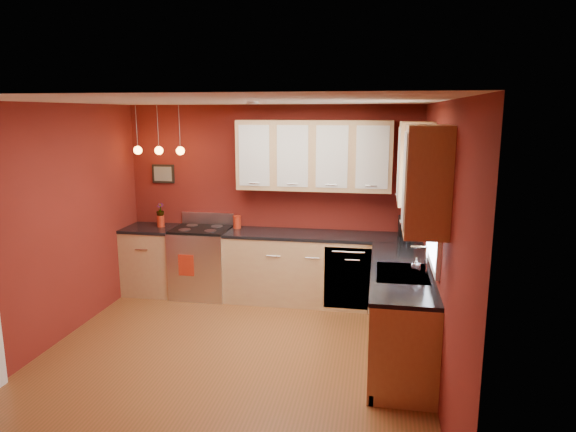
% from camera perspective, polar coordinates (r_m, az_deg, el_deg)
% --- Properties ---
extents(floor, '(4.20, 4.20, 0.00)m').
position_cam_1_polar(floor, '(5.50, -6.44, -15.65)').
color(floor, brown).
rests_on(floor, ground).
extents(ceiling, '(4.00, 4.20, 0.02)m').
position_cam_1_polar(ceiling, '(4.90, -7.14, 12.55)').
color(ceiling, silver).
rests_on(ceiling, wall_back).
extents(wall_back, '(4.00, 0.02, 2.60)m').
position_cam_1_polar(wall_back, '(7.04, -1.84, 1.64)').
color(wall_back, maroon).
rests_on(wall_back, floor).
extents(wall_front, '(4.00, 0.02, 2.60)m').
position_cam_1_polar(wall_front, '(3.19, -17.92, -11.21)').
color(wall_front, maroon).
rests_on(wall_front, floor).
extents(wall_left, '(0.02, 4.20, 2.60)m').
position_cam_1_polar(wall_left, '(5.93, -25.61, -1.35)').
color(wall_left, maroon).
rests_on(wall_left, floor).
extents(wall_right, '(0.02, 4.20, 2.60)m').
position_cam_1_polar(wall_right, '(4.87, 16.44, -3.28)').
color(wall_right, maroon).
rests_on(wall_right, floor).
extents(base_cabinets_back_left, '(0.70, 0.60, 0.90)m').
position_cam_1_polar(base_cabinets_back_left, '(7.47, -14.82, -4.86)').
color(base_cabinets_back_left, tan).
rests_on(base_cabinets_back_left, floor).
extents(base_cabinets_back_right, '(2.54, 0.60, 0.90)m').
position_cam_1_polar(base_cabinets_back_right, '(6.84, 3.71, -6.01)').
color(base_cabinets_back_right, tan).
rests_on(base_cabinets_back_right, floor).
extents(base_cabinets_right, '(0.60, 2.10, 0.90)m').
position_cam_1_polar(base_cabinets_right, '(5.53, 12.29, -10.55)').
color(base_cabinets_right, tan).
rests_on(base_cabinets_right, floor).
extents(counter_back_left, '(0.70, 0.62, 0.04)m').
position_cam_1_polar(counter_back_left, '(7.35, -15.00, -1.34)').
color(counter_back_left, black).
rests_on(counter_back_left, base_cabinets_back_left).
extents(counter_back_right, '(2.54, 0.62, 0.04)m').
position_cam_1_polar(counter_back_right, '(6.71, 3.76, -2.17)').
color(counter_back_right, black).
rests_on(counter_back_right, base_cabinets_back_right).
extents(counter_right, '(0.62, 2.10, 0.04)m').
position_cam_1_polar(counter_right, '(5.38, 12.51, -5.90)').
color(counter_right, black).
rests_on(counter_right, base_cabinets_right).
extents(gas_range, '(0.76, 0.64, 1.11)m').
position_cam_1_polar(gas_range, '(7.19, -9.52, -5.01)').
color(gas_range, silver).
rests_on(gas_range, floor).
extents(dishwasher_front, '(0.60, 0.02, 0.80)m').
position_cam_1_polar(dishwasher_front, '(6.53, 6.67, -6.90)').
color(dishwasher_front, silver).
rests_on(dishwasher_front, base_cabinets_back_right).
extents(sink, '(0.50, 0.70, 0.33)m').
position_cam_1_polar(sink, '(5.24, 12.59, -6.44)').
color(sink, gray).
rests_on(sink, counter_right).
extents(window, '(0.06, 1.02, 1.22)m').
position_cam_1_polar(window, '(5.08, 16.04, 1.82)').
color(window, white).
rests_on(window, wall_right).
extents(upper_cabinets_back, '(2.00, 0.35, 0.90)m').
position_cam_1_polar(upper_cabinets_back, '(6.68, 2.89, 6.73)').
color(upper_cabinets_back, tan).
rests_on(upper_cabinets_back, wall_back).
extents(upper_cabinets_right, '(0.35, 1.95, 0.90)m').
position_cam_1_polar(upper_cabinets_right, '(5.05, 14.49, 4.86)').
color(upper_cabinets_right, tan).
rests_on(upper_cabinets_right, wall_right).
extents(wall_picture, '(0.32, 0.03, 0.26)m').
position_cam_1_polar(wall_picture, '(7.44, -13.69, 4.59)').
color(wall_picture, black).
rests_on(wall_picture, wall_back).
extents(pendant_lights, '(0.71, 0.11, 0.66)m').
position_cam_1_polar(pendant_lights, '(7.07, -14.15, 7.14)').
color(pendant_lights, gray).
rests_on(pendant_lights, ceiling).
extents(red_canister, '(0.11, 0.11, 0.17)m').
position_cam_1_polar(red_canister, '(7.04, -5.69, -0.66)').
color(red_canister, '#AF2712').
rests_on(red_canister, counter_back_right).
extents(red_vase, '(0.10, 0.10, 0.16)m').
position_cam_1_polar(red_vase, '(7.31, -13.96, -0.55)').
color(red_vase, '#AF2712').
rests_on(red_vase, counter_back_left).
extents(flowers, '(0.12, 0.12, 0.19)m').
position_cam_1_polar(flowers, '(7.28, -14.02, 0.64)').
color(flowers, '#AF2712').
rests_on(flowers, red_vase).
extents(coffee_maker, '(0.20, 0.20, 0.27)m').
position_cam_1_polar(coffee_maker, '(6.67, 13.02, -1.26)').
color(coffee_maker, black).
rests_on(coffee_maker, counter_back_right).
extents(soap_pump, '(0.10, 0.10, 0.18)m').
position_cam_1_polar(soap_pump, '(5.15, 14.02, -5.50)').
color(soap_pump, silver).
rests_on(soap_pump, counter_right).
extents(dish_towel, '(0.21, 0.01, 0.29)m').
position_cam_1_polar(dish_towel, '(6.92, -11.26, -5.39)').
color(dish_towel, '#AF2712').
rests_on(dish_towel, gas_range).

